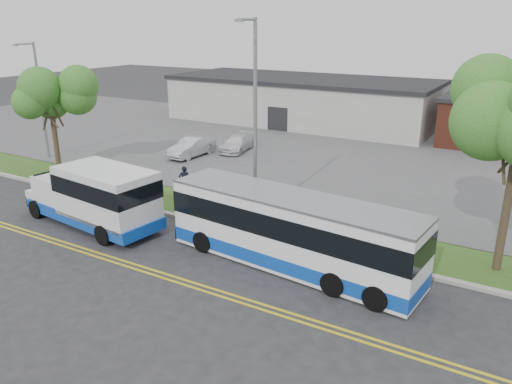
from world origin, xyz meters
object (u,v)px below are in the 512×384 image
Objects in this scene: streetlight_far at (40,96)px; pedestrian at (184,181)px; parked_car_a at (192,147)px; streetlight_near at (254,116)px; parked_car_b at (237,143)px; tree_west at (50,95)px; shuttle_bus at (97,195)px; transit_bus at (291,231)px.

streetlight_far is 14.36m from pedestrian.
streetlight_far is 11.06m from parked_car_a.
streetlight_near is 5.53× the size of pedestrian.
streetlight_near is 2.32× the size of parked_car_a.
parked_car_b is at bearing 38.06° from streetlight_far.
shuttle_bus is at bearing -28.82° from tree_west.
shuttle_bus reaches higher than transit_bus.
tree_west is 15.01m from streetlight_near.
parked_car_a is (-4.95, 7.11, -0.18)m from pedestrian.
streetlight_near reaches higher than shuttle_bus.
streetlight_near is 1.19× the size of streetlight_far.
tree_west is 1.71× the size of parked_car_b.
shuttle_bus is at bearing -28.87° from streetlight_far.
parked_car_b is (-8.14, 11.19, -4.55)m from streetlight_near.
pedestrian is (0.89, 5.48, -0.66)m from shuttle_bus.
shuttle_bus is at bearing -69.13° from parked_car_a.
streetlight_near is 0.88× the size of transit_bus.
tree_west is 0.64× the size of transit_bus.
transit_bus is 2.65× the size of parked_car_a.
streetlight_near reaches higher than parked_car_a.
parked_car_b is at bearing -118.70° from pedestrian.
streetlight_far is (-19.00, 2.69, -0.76)m from streetlight_near.
tree_west is 13.48m from parked_car_b.
streetlight_near is at bearing 123.71° from pedestrian.
tree_west is at bearing -28.98° from streetlight_far.
transit_bus is at bearing -14.98° from streetlight_far.
parked_car_a is (-4.06, 12.59, -0.84)m from shuttle_bus.
streetlight_near reaches higher than parked_car_b.
pedestrian is 0.42× the size of parked_car_a.
pedestrian is at bearing -83.52° from parked_car_b.
tree_west is at bearing 173.90° from transit_bus.
transit_bus is (18.71, -3.86, -3.63)m from tree_west.
streetlight_far is 23.69m from transit_bus.
shuttle_bus is 13.26m from parked_car_a.
shuttle_bus is at bearing -168.30° from transit_bus.
streetlight_near reaches higher than pedestrian.
pedestrian is at bearing 3.30° from tree_west.
tree_west reaches higher than parked_car_b.
parked_car_a is at bearing 57.60° from tree_west.
parked_car_a is (-13.83, 11.54, -0.72)m from transit_bus.
streetlight_far is 4.66× the size of pedestrian.
streetlight_near is 8.35m from shuttle_bus.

